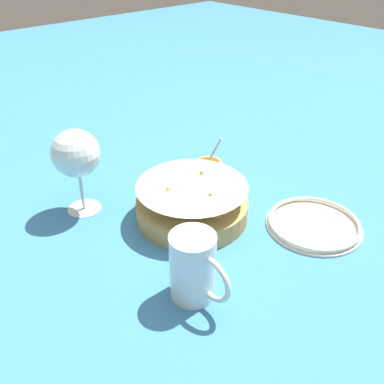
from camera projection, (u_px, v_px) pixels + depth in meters
name	position (u px, v px, depth m)	size (l,w,h in m)	color
ground_plane	(191.00, 220.00, 0.86)	(4.00, 4.00, 0.00)	teal
food_basket	(192.00, 203.00, 0.85)	(0.22, 0.22, 0.09)	#B2894C
sauce_cup	(209.00, 168.00, 1.00)	(0.07, 0.06, 0.11)	#B7B7BC
wine_glass	(76.00, 155.00, 0.83)	(0.10, 0.10, 0.18)	silver
beer_mug	(194.00, 269.00, 0.66)	(0.12, 0.07, 0.12)	silver
side_plate	(314.00, 224.00, 0.84)	(0.19, 0.19, 0.01)	silver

